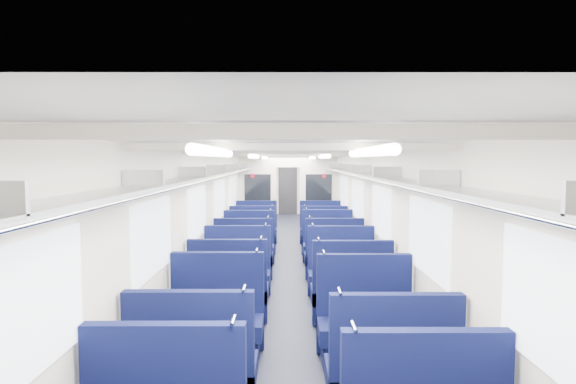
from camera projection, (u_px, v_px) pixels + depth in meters
The scene contains 29 objects.
floor at pixel (289, 263), 9.93m from camera, with size 2.80×18.00×0.01m, color black.
ceiling at pixel (289, 153), 9.77m from camera, with size 2.80×18.00×0.01m, color white.
wall_left at pixel (223, 208), 9.85m from camera, with size 0.02×18.00×2.35m, color silver.
dado_left at pixel (224, 246), 9.90m from camera, with size 0.03×17.90×0.70m, color #101436.
wall_right at pixel (354, 208), 9.85m from camera, with size 0.02×18.00×2.35m, color silver.
dado_right at pixel (353, 246), 9.91m from camera, with size 0.03×17.90×0.70m, color #101436.
wall_far at pixel (288, 185), 18.83m from camera, with size 2.80×0.02×2.35m, color silver.
luggage_rack_left at pixel (231, 171), 9.79m from camera, with size 0.36×17.40×0.18m.
luggage_rack_right at pixel (346, 171), 9.80m from camera, with size 0.36×17.40×0.18m.
windows at pixel (289, 199), 9.38m from camera, with size 2.78×15.60×0.75m.
ceiling_fittings at pixel (289, 156), 9.51m from camera, with size 2.70×16.06×0.11m.
end_door at pixel (288, 190), 18.78m from camera, with size 0.75×0.06×2.00m, color black.
bulkhead at pixel (288, 194), 13.28m from camera, with size 2.80×0.10×2.35m.
seat_4 at pixel (193, 377), 3.91m from camera, with size 1.06×0.59×1.18m.
seat_5 at pixel (391, 382), 3.83m from camera, with size 1.06×0.59×1.18m.
seat_6 at pixel (216, 324), 5.18m from camera, with size 1.06×0.59×1.18m.
seat_7 at pixel (366, 327), 5.07m from camera, with size 1.06×0.59×1.18m.
seat_8 at pixel (229, 294), 6.32m from camera, with size 1.06×0.59×1.18m.
seat_9 at pixel (351, 296), 6.24m from camera, with size 1.06×0.59×1.18m.
seat_10 at pixel (237, 276), 7.31m from camera, with size 1.06×0.59×1.18m.
seat_11 at pixel (342, 277), 7.29m from camera, with size 1.06×0.59×1.18m.
seat_12 at pixel (244, 259), 8.54m from camera, with size 1.06×0.59×1.18m.
seat_13 at pixel (334, 259), 8.55m from camera, with size 1.06×0.59×1.18m.
seat_14 at pixel (249, 249), 9.59m from camera, with size 1.06×0.59×1.18m.
seat_15 at pixel (328, 247), 9.72m from camera, with size 1.06×0.59×1.18m.
seat_16 at pixel (253, 239), 10.82m from camera, with size 1.06×0.59×1.18m.
seat_17 at pixel (324, 239), 10.78m from camera, with size 1.06×0.59×1.18m.
seat_18 at pixel (256, 232), 11.88m from camera, with size 1.06×0.59×1.18m.
seat_19 at pixel (320, 231), 11.89m from camera, with size 1.06×0.59×1.18m.
Camera 1 is at (-0.03, -9.80, 2.20)m, focal length 28.80 mm.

